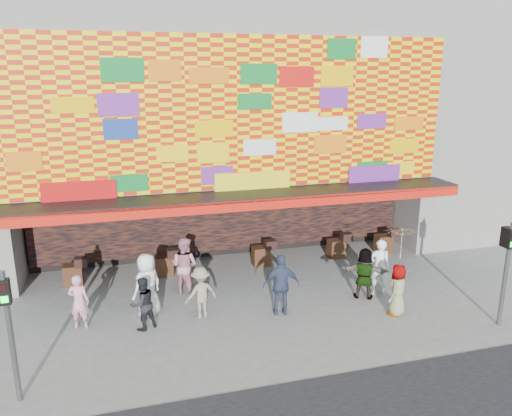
% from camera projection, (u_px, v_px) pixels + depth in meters
% --- Properties ---
extents(ground, '(90.00, 90.00, 0.00)m').
position_uv_depth(ground, '(272.00, 328.00, 13.81)').
color(ground, slate).
rests_on(ground, ground).
extents(shop_building, '(15.20, 9.40, 10.00)m').
position_uv_depth(shop_building, '(213.00, 114.00, 20.02)').
color(shop_building, gray).
rests_on(shop_building, ground).
extents(neighbor_right, '(11.00, 8.00, 12.00)m').
position_uv_depth(neighbor_right, '(490.00, 91.00, 23.02)').
color(neighbor_right, gray).
rests_on(neighbor_right, ground).
extents(signal_left, '(0.22, 0.20, 3.00)m').
position_uv_depth(signal_left, '(9.00, 322.00, 10.32)').
color(signal_left, '#59595B').
rests_on(signal_left, ground).
extents(signal_right, '(0.22, 0.20, 3.00)m').
position_uv_depth(signal_right, '(507.00, 263.00, 13.53)').
color(signal_right, '#59595B').
rests_on(signal_right, ground).
extents(ped_a, '(1.09, 1.01, 1.88)m').
position_uv_depth(ped_a, '(147.00, 285.00, 14.34)').
color(ped_a, white).
rests_on(ped_a, ground).
extents(ped_b, '(0.65, 0.52, 1.57)m').
position_uv_depth(ped_b, '(79.00, 301.00, 13.67)').
color(ped_b, pink).
rests_on(ped_b, ground).
extents(ped_c, '(0.92, 0.85, 1.51)m').
position_uv_depth(ped_c, '(143.00, 304.00, 13.60)').
color(ped_c, black).
rests_on(ped_c, ground).
extents(ped_d, '(1.10, 0.81, 1.52)m').
position_uv_depth(ped_d, '(201.00, 293.00, 14.26)').
color(ped_d, gray).
rests_on(ped_d, ground).
extents(ped_e, '(1.13, 0.62, 1.83)m').
position_uv_depth(ped_e, '(281.00, 285.00, 14.40)').
color(ped_e, '#333D59').
rests_on(ped_e, ground).
extents(ped_f, '(1.56, 1.15, 1.63)m').
position_uv_depth(ped_f, '(364.00, 273.00, 15.49)').
color(ped_f, gray).
rests_on(ped_f, ground).
extents(ped_g, '(0.89, 0.85, 1.54)m').
position_uv_depth(ped_g, '(398.00, 290.00, 14.42)').
color(ped_g, gray).
rests_on(ped_g, ground).
extents(ped_h, '(0.75, 0.59, 1.81)m').
position_uv_depth(ped_h, '(379.00, 267.00, 15.76)').
color(ped_h, white).
rests_on(ped_h, ground).
extents(ped_i, '(1.16, 1.13, 1.88)m').
position_uv_depth(ped_i, '(184.00, 266.00, 15.78)').
color(ped_i, '#D08794').
rests_on(ped_i, ground).
extents(parasol, '(1.34, 1.35, 1.90)m').
position_uv_depth(parasol, '(402.00, 244.00, 14.05)').
color(parasol, '#D4C486').
rests_on(parasol, ground).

